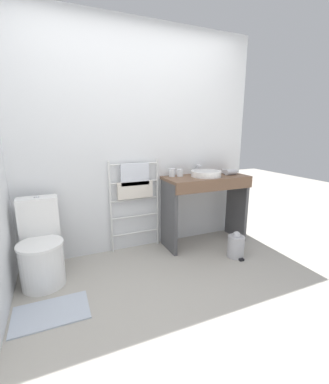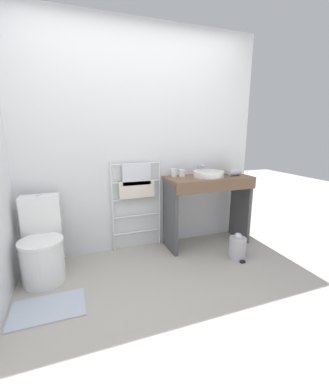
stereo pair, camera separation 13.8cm
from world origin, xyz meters
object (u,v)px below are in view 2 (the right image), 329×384
toilet (42,247)px  towel_radiator (137,188)px  cup_near_edge (182,173)px  cup_near_wall (174,173)px  hair_dryer (234,173)px  sink_basin (208,174)px  trash_bin (237,247)px

toilet → towel_radiator: towel_radiator is taller
toilet → cup_near_edge: bearing=9.4°
towel_radiator → cup_near_edge: size_ratio=12.15×
cup_near_wall → hair_dryer: size_ratio=0.51×
toilet → sink_basin: (1.83, 0.13, 0.58)m
towel_radiator → hair_dryer: (1.17, -0.21, 0.14)m
sink_basin → cup_near_wall: 0.41m
cup_near_wall → hair_dryer: cup_near_wall is taller
toilet → cup_near_wall: (1.46, 0.28, 0.59)m
towel_radiator → cup_near_wall: towel_radiator is taller
sink_basin → trash_bin: bearing=-74.0°
cup_near_wall → towel_radiator: bearing=175.7°
towel_radiator → trash_bin: (0.96, -0.65, -0.61)m
sink_basin → cup_near_wall: cup_near_wall is taller
toilet → trash_bin: size_ratio=2.59×
hair_dryer → trash_bin: bearing=-115.5°
hair_dryer → trash_bin: size_ratio=0.61×
towel_radiator → cup_near_wall: (0.45, -0.03, 0.16)m
towel_radiator → trash_bin: size_ratio=3.52×
towel_radiator → cup_near_edge: towel_radiator is taller
trash_bin → hair_dryer: bearing=64.5°
cup_near_edge → hair_dryer: 0.64m
cup_near_wall → hair_dryer: (0.72, -0.18, -0.01)m
sink_basin → cup_near_edge: bearing=155.6°
trash_bin → towel_radiator: bearing=145.9°
towel_radiator → hair_dryer: 1.19m
cup_near_wall → cup_near_edge: 0.10m
hair_dryer → towel_radiator: bearing=169.8°
toilet → cup_near_wall: size_ratio=8.22×
cup_near_edge → hair_dryer: size_ratio=0.47×
towel_radiator → trash_bin: bearing=-34.1°
sink_basin → cup_near_wall: (-0.38, 0.15, 0.01)m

